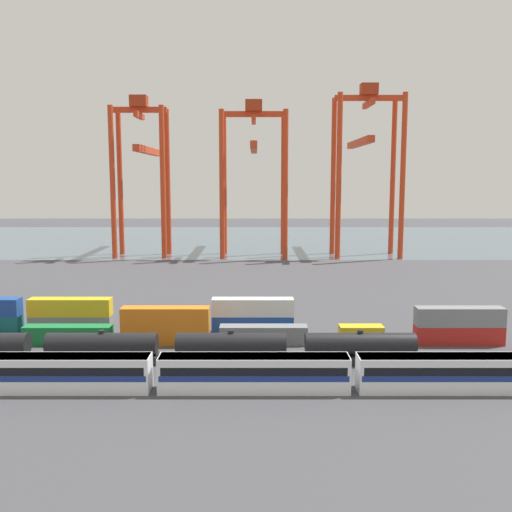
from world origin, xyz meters
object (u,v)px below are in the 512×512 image
shipping_container_2 (166,335)px  gantry_crane_west (143,162)px  shipping_container_1 (69,335)px  shipping_container_11 (71,324)px  passenger_train (254,372)px  freight_tank_row (167,348)px  shipping_container_4 (264,335)px  gantry_crane_central (254,162)px  shipping_container_5 (361,335)px  gantry_crane_east (366,155)px  shipping_container_14 (253,324)px

shipping_container_2 → gantry_crane_west: 100.22m
shipping_container_1 → shipping_container_11: (-1.50, 5.90, 0.00)m
passenger_train → freight_tank_row: 14.30m
gantry_crane_west → passenger_train: bearing=-73.4°
shipping_container_4 → gantry_crane_central: size_ratio=0.27×
shipping_container_5 → shipping_container_11: size_ratio=0.50×
shipping_container_5 → passenger_train: bearing=-129.9°
passenger_train → shipping_container_4: size_ratio=5.24×
shipping_container_11 → gantry_crane_west: (-6.07, 88.46, 26.32)m
freight_tank_row → gantry_crane_west: 108.28m
gantry_crane_east → shipping_container_5: bearing=-100.7°
shipping_container_5 → gantry_crane_central: (-15.23, 94.55, 26.34)m
gantry_crane_central → shipping_container_4: bearing=-89.0°
shipping_container_5 → gantry_crane_east: size_ratio=0.12×
shipping_container_5 → shipping_container_11: 42.55m
freight_tank_row → gantry_crane_west: bearing=102.4°
shipping_container_11 → gantry_crane_west: 92.49m
shipping_container_11 → shipping_container_14: same height
gantry_crane_east → shipping_container_1: bearing=-121.8°
gantry_crane_central → gantry_crane_east: size_ratio=0.91×
passenger_train → gantry_crane_west: bearing=106.6°
freight_tank_row → shipping_container_4: (12.12, 8.38, -0.67)m
shipping_container_1 → shipping_container_14: 26.24m
gantry_crane_central → freight_tank_row: bearing=-95.8°
passenger_train → shipping_container_5: bearing=50.1°
passenger_train → shipping_container_4: passenger_train is taller
shipping_container_4 → gantry_crane_west: size_ratio=0.26×
gantry_crane_east → shipping_container_14: bearing=-110.4°
shipping_container_5 → freight_tank_row: bearing=-161.9°
shipping_container_1 → gantry_crane_west: gantry_crane_west is taller
freight_tank_row → shipping_container_5: 27.00m
freight_tank_row → gantry_crane_west: size_ratio=1.33×
shipping_container_11 → gantry_crane_west: size_ratio=0.26×
shipping_container_11 → gantry_crane_east: 110.26m
gantry_crane_central → gantry_crane_east: (32.98, -0.54, 2.07)m
shipping_container_4 → shipping_container_2: bearing=180.0°
shipping_container_11 → gantry_crane_east: (59.88, 88.11, 28.41)m
shipping_container_1 → shipping_container_4: same height
shipping_container_1 → gantry_crane_west: size_ratio=0.26×
shipping_container_2 → gantry_crane_east: size_ratio=0.24×
passenger_train → gantry_crane_west: 119.66m
shipping_container_14 → gantry_crane_west: bearing=110.5°
shipping_container_2 → shipping_container_14: bearing=26.1°
gantry_crane_west → freight_tank_row: bearing=-77.6°
passenger_train → shipping_container_2: size_ratio=5.24×
shipping_container_1 → gantry_crane_east: bearing=58.2°
freight_tank_row → shipping_container_5: freight_tank_row is taller
passenger_train → shipping_container_4: (1.25, 17.68, -0.84)m
shipping_container_14 → freight_tank_row: bearing=-126.6°
freight_tank_row → shipping_container_5: (25.66, 8.38, -0.67)m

